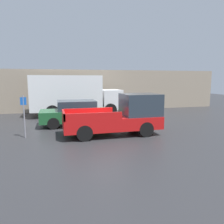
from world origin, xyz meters
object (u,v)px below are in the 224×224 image
at_px(pickup_truck, 122,116).
at_px(parking_sign, 24,114).
at_px(car, 75,113).
at_px(delivery_truck, 73,94).

height_order(pickup_truck, parking_sign, pickup_truck).
distance_m(car, delivery_truck, 4.18).
bearing_deg(pickup_truck, parking_sign, 174.07).
bearing_deg(delivery_truck, pickup_truck, -73.97).
bearing_deg(car, parking_sign, -137.94).
bearing_deg(pickup_truck, car, 125.98).
bearing_deg(delivery_truck, car, -92.84).
distance_m(car, parking_sign, 3.89).
xyz_separation_m(car, delivery_truck, (0.20, 4.07, 0.97)).
xyz_separation_m(car, parking_sign, (-2.87, -2.59, 0.43)).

